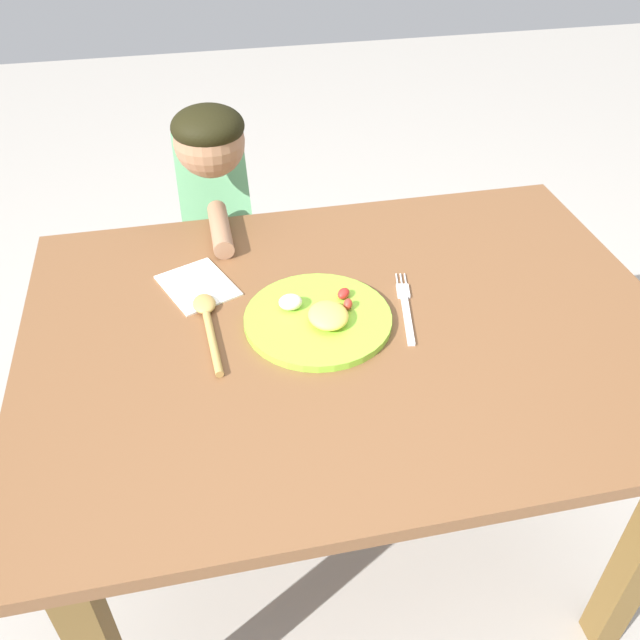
{
  "coord_description": "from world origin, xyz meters",
  "views": [
    {
      "loc": [
        -0.25,
        -0.92,
        1.49
      ],
      "look_at": [
        -0.06,
        0.0,
        0.73
      ],
      "focal_mm": 37.36,
      "sensor_mm": 36.0,
      "label": 1
    }
  ],
  "objects_px": {
    "plate": "(319,318)",
    "spoon": "(208,319)",
    "person": "(220,256)",
    "fork": "(406,307)"
  },
  "relations": [
    {
      "from": "plate",
      "to": "spoon",
      "type": "relative_size",
      "value": 1.19
    },
    {
      "from": "fork",
      "to": "plate",
      "type": "bearing_deg",
      "value": 104.22
    },
    {
      "from": "fork",
      "to": "person",
      "type": "height_order",
      "value": "person"
    },
    {
      "from": "fork",
      "to": "person",
      "type": "xyz_separation_m",
      "value": [
        -0.32,
        0.54,
        -0.19
      ]
    },
    {
      "from": "spoon",
      "to": "person",
      "type": "xyz_separation_m",
      "value": [
        0.05,
        0.51,
        -0.2
      ]
    },
    {
      "from": "plate",
      "to": "person",
      "type": "bearing_deg",
      "value": 105.33
    },
    {
      "from": "plate",
      "to": "spoon",
      "type": "bearing_deg",
      "value": 168.47
    },
    {
      "from": "spoon",
      "to": "person",
      "type": "height_order",
      "value": "person"
    },
    {
      "from": "person",
      "to": "fork",
      "type": "bearing_deg",
      "value": 120.64
    },
    {
      "from": "fork",
      "to": "person",
      "type": "distance_m",
      "value": 0.66
    }
  ]
}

